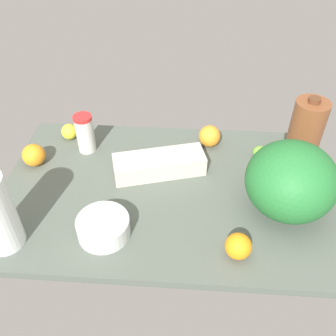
{
  "coord_description": "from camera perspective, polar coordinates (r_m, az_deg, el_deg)",
  "views": [
    {
      "loc": [
        6.74,
        -96.33,
        97.61
      ],
      "look_at": [
        0.0,
        0.0,
        13.0
      ],
      "focal_mm": 40.0,
      "sensor_mm": 36.0,
      "label": 1
    }
  ],
  "objects": [
    {
      "name": "lime_beside_bowl",
      "position": [
        1.51,
        13.78,
        2.3
      ],
      "size": [
        5.4,
        5.4,
        5.4
      ],
      "primitive_type": "sphere",
      "color": "#6FAB39",
      "rests_on": "countertop"
    },
    {
      "name": "countertop",
      "position": [
        1.36,
        0.0,
        -3.64
      ],
      "size": [
        120.0,
        76.0,
        3.0
      ],
      "primitive_type": "cube",
      "color": "#4F584F",
      "rests_on": "ground"
    },
    {
      "name": "orange_far_back",
      "position": [
        1.52,
        -19.79,
        1.86
      ],
      "size": [
        8.64,
        8.64,
        8.64
      ],
      "primitive_type": "sphere",
      "color": "orange",
      "rests_on": "countertop"
    },
    {
      "name": "tumbler_cup",
      "position": [
        1.51,
        -12.53,
        5.2
      ],
      "size": [
        7.26,
        7.26,
        15.99
      ],
      "color": "silver",
      "rests_on": "countertop"
    },
    {
      "name": "chocolate_milk_jug",
      "position": [
        1.5,
        20.22,
        5.31
      ],
      "size": [
        12.45,
        12.45,
        26.82
      ],
      "color": "brown",
      "rests_on": "countertop"
    },
    {
      "name": "orange_near_front",
      "position": [
        1.53,
        6.36,
        4.86
      ],
      "size": [
        8.8,
        8.8,
        8.8
      ],
      "primitive_type": "sphere",
      "color": "orange",
      "rests_on": "countertop"
    },
    {
      "name": "lemon_loose",
      "position": [
        1.62,
        -14.81,
        5.37
      ],
      "size": [
        6.54,
        6.54,
        6.54
      ],
      "primitive_type": "sphere",
      "color": "yellow",
      "rests_on": "countertop"
    },
    {
      "name": "mixing_bowl",
      "position": [
        1.21,
        -9.81,
        -8.86
      ],
      "size": [
        16.67,
        16.67,
        6.49
      ],
      "primitive_type": "cylinder",
      "color": "silver",
      "rests_on": "countertop"
    },
    {
      "name": "egg_carton",
      "position": [
        1.39,
        -1.35,
        0.55
      ],
      "size": [
        35.46,
        19.73,
        7.53
      ],
      "primitive_type": "cube",
      "rotation": [
        0.0,
        0.0,
        0.27
      ],
      "color": "beige",
      "rests_on": "countertop"
    },
    {
      "name": "orange_by_jug",
      "position": [
        1.15,
        10.66,
        -11.63
      ],
      "size": [
        8.09,
        8.09,
        8.09
      ],
      "primitive_type": "sphere",
      "color": "orange",
      "rests_on": "countertop"
    },
    {
      "name": "watermelon",
      "position": [
        1.26,
        18.24,
        -1.89
      ],
      "size": [
        29.31,
        29.31,
        25.38
      ],
      "primitive_type": "ellipsoid",
      "color": "#236F30",
      "rests_on": "countertop"
    }
  ]
}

